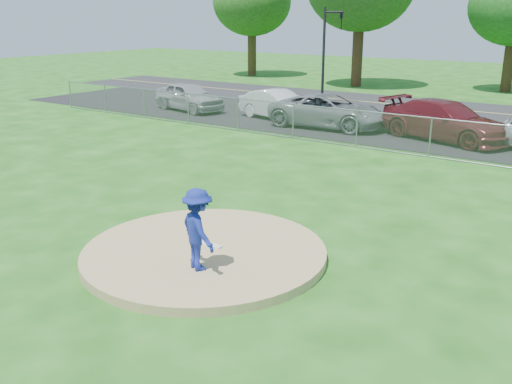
% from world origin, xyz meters
% --- Properties ---
extents(ground, '(120.00, 120.00, 0.00)m').
position_xyz_m(ground, '(0.00, 10.00, 0.00)').
color(ground, '#175011').
rests_on(ground, ground).
extents(pitchers_mound, '(5.40, 5.40, 0.20)m').
position_xyz_m(pitchers_mound, '(0.00, 0.00, 0.10)').
color(pitchers_mound, tan).
rests_on(pitchers_mound, ground).
extents(pitching_rubber, '(0.60, 0.15, 0.04)m').
position_xyz_m(pitching_rubber, '(0.00, 0.20, 0.22)').
color(pitching_rubber, white).
rests_on(pitching_rubber, pitchers_mound).
extents(chain_link_fence, '(40.00, 0.06, 1.50)m').
position_xyz_m(chain_link_fence, '(0.00, 12.00, 0.75)').
color(chain_link_fence, gray).
rests_on(chain_link_fence, ground).
extents(parking_lot, '(50.00, 8.00, 0.01)m').
position_xyz_m(parking_lot, '(0.00, 16.50, 0.01)').
color(parking_lot, black).
rests_on(parking_lot, ground).
extents(street, '(60.00, 7.00, 0.01)m').
position_xyz_m(street, '(0.00, 24.00, 0.00)').
color(street, '#232325').
rests_on(street, ground).
extents(traffic_signal_left, '(1.28, 0.20, 5.60)m').
position_xyz_m(traffic_signal_left, '(-8.76, 22.00, 3.36)').
color(traffic_signal_left, black).
rests_on(traffic_signal_left, ground).
extents(pitcher, '(1.26, 1.03, 1.70)m').
position_xyz_m(pitcher, '(0.58, -0.86, 1.05)').
color(pitcher, navy).
rests_on(pitcher, pitchers_mound).
extents(traffic_cone, '(0.34, 0.34, 0.66)m').
position_xyz_m(traffic_cone, '(-7.02, 15.24, 0.34)').
color(traffic_cone, '#E53C0C').
rests_on(traffic_cone, parking_lot).
extents(parked_car_silver, '(4.86, 2.73, 1.56)m').
position_xyz_m(parked_car_silver, '(-13.71, 15.14, 0.79)').
color(parked_car_silver, '#A6A6AA').
rests_on(parked_car_silver, parking_lot).
extents(parked_car_white, '(4.71, 2.53, 1.47)m').
position_xyz_m(parked_car_white, '(-8.14, 15.67, 0.75)').
color(parked_car_white, silver).
rests_on(parked_car_white, parking_lot).
extents(parked_car_gray, '(5.77, 2.96, 1.56)m').
position_xyz_m(parked_car_gray, '(-4.97, 15.15, 0.79)').
color(parked_car_gray, gray).
rests_on(parked_car_gray, parking_lot).
extents(parked_car_darkred, '(6.18, 3.84, 1.67)m').
position_xyz_m(parked_car_darkred, '(0.49, 15.43, 0.85)').
color(parked_car_darkred, '#5C171D').
rests_on(parked_car_darkred, parking_lot).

